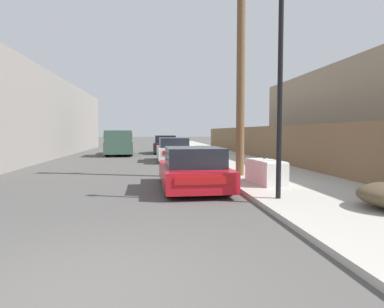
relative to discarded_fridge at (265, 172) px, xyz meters
The scene contains 11 objects.
ground_plane 7.90m from the discarded_fridge, 122.38° to the right, with size 220.00×220.00×0.00m, color #4F4C49.
sidewalk_curb 16.88m from the discarded_fridge, 86.34° to the left, with size 4.20×63.00×0.12m, color #ADA89E.
discarded_fridge is the anchor object (origin of this frame).
parked_sports_car_red 2.28m from the discarded_fridge, behind, with size 1.95×4.13×1.26m.
car_parked_mid 9.84m from the discarded_fridge, 103.55° to the left, with size 1.90×4.17×1.37m.
car_parked_far 17.17m from the discarded_fridge, 98.36° to the left, with size 1.95×4.19×1.42m.
pickup_truck 16.14m from the discarded_fridge, 111.47° to the left, with size 2.23×5.65×1.80m.
utility_pole 4.38m from the discarded_fridge, 97.98° to the left, with size 1.80×0.30×8.24m.
street_lamp 3.46m from the discarded_fridge, 101.33° to the right, with size 0.26×0.26×4.93m.
wooden_fence 11.05m from the discarded_fridge, 74.08° to the left, with size 0.08×34.64×1.92m, color brown.
building_left_block 20.90m from the discarded_fridge, 129.01° to the left, with size 7.00×25.89×5.34m, color gray.
Camera 1 is at (0.78, -3.56, 1.72)m, focal length 32.00 mm.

